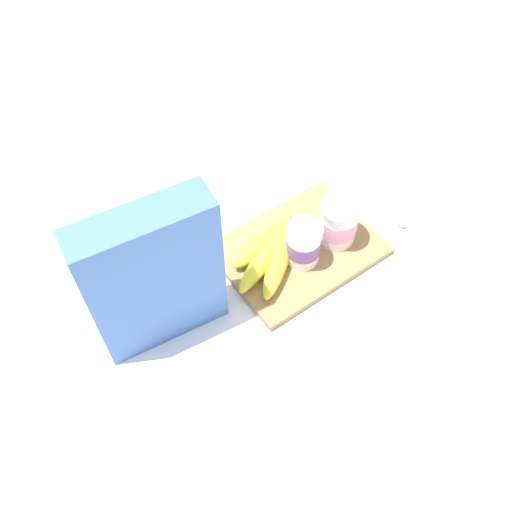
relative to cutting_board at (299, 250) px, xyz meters
The scene contains 7 objects.
ground_plane 0.01m from the cutting_board, ahead, with size 2.40×2.40×0.00m, color white.
cutting_board is the anchor object (origin of this frame).
cereal_box 0.31m from the cutting_board, ahead, with size 0.21×0.06×0.28m, color #4770B7.
yogurt_cup_front 0.09m from the cutting_board, 162.39° to the left, with size 0.07×0.07×0.09m.
yogurt_cup_back 0.06m from the cutting_board, 64.08° to the left, with size 0.06×0.06×0.09m.
banana_bunch 0.06m from the cutting_board, 10.06° to the right, with size 0.19×0.15×0.04m.
spoon 0.22m from the cutting_board, behind, with size 0.06×0.13×0.01m.
Camera 1 is at (0.42, 0.45, 0.83)m, focal length 38.68 mm.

